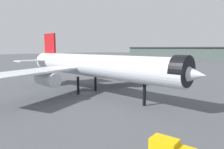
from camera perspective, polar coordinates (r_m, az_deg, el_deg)
name	(u,v)px	position (r m, az deg, el deg)	size (l,w,h in m)	color
ground	(86,93)	(66.76, -7.19, -5.12)	(900.00, 900.00, 0.00)	#4C4F54
airliner_near_gate	(92,66)	(64.58, -5.47, 2.34)	(68.64, 62.80, 19.86)	silver
terminal_building	(217,54)	(266.20, 26.92, 5.16)	(218.88, 52.64, 26.15)	#475651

